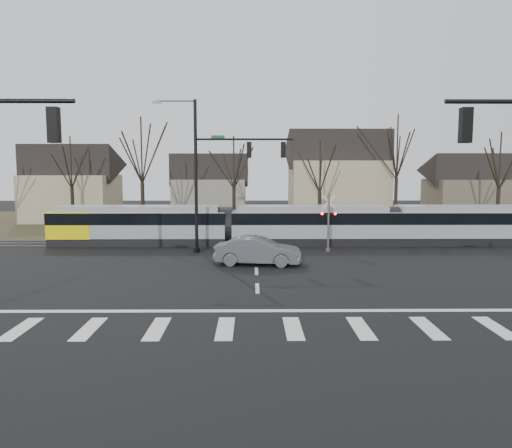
{
  "coord_description": "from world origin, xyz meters",
  "views": [
    {
      "loc": [
        -0.27,
        -21.09,
        5.57
      ],
      "look_at": [
        0.0,
        9.0,
        2.3
      ],
      "focal_mm": 35.0,
      "sensor_mm": 36.0,
      "label": 1
    }
  ],
  "objects": [
    {
      "name": "crosswalk",
      "position": [
        0.0,
        -4.0,
        0.01
      ],
      "size": [
        27.0,
        2.6,
        0.01
      ],
      "color": "silver",
      "rests_on": "ground"
    },
    {
      "name": "house_a",
      "position": [
        -20.0,
        34.0,
        4.46
      ],
      "size": [
        9.72,
        8.64,
        8.6
      ],
      "color": "tan",
      "rests_on": "ground"
    },
    {
      "name": "house_b",
      "position": [
        -5.0,
        36.0,
        3.97
      ],
      "size": [
        8.64,
        7.56,
        7.65
      ],
      "color": "gray",
      "rests_on": "ground"
    },
    {
      "name": "sedan",
      "position": [
        0.11,
        7.89,
        0.83
      ],
      "size": [
        3.14,
        5.53,
        1.66
      ],
      "primitive_type": "imported",
      "rotation": [
        0.0,
        0.0,
        1.43
      ],
      "color": "#52545A",
      "rests_on": "ground"
    },
    {
      "name": "rail_crossing_signal",
      "position": [
        5.0,
        12.79,
        1.89
      ],
      "size": [
        1.08,
        0.36,
        4.0
      ],
      "color": "#59595B",
      "rests_on": "ground"
    },
    {
      "name": "rail_pair",
      "position": [
        0.0,
        15.8,
        0.03
      ],
      "size": [
        90.0,
        1.52,
        0.06
      ],
      "color": "#59595E",
      "rests_on": "ground"
    },
    {
      "name": "ground",
      "position": [
        0.0,
        0.0,
        0.0
      ],
      "size": [
        140.0,
        140.0,
        0.0
      ],
      "primitive_type": "plane",
      "color": "black"
    },
    {
      "name": "stop_line",
      "position": [
        0.0,
        -1.8,
        0.01
      ],
      "size": [
        28.0,
        0.35,
        0.01
      ],
      "primitive_type": "cube",
      "color": "silver",
      "rests_on": "ground"
    },
    {
      "name": "tram",
      "position": [
        4.08,
        16.0,
        1.58
      ],
      "size": [
        38.28,
        2.84,
        2.9
      ],
      "color": "gray",
      "rests_on": "ground"
    },
    {
      "name": "grass_verge",
      "position": [
        0.0,
        32.0,
        0.01
      ],
      "size": [
        140.0,
        28.0,
        0.01
      ],
      "primitive_type": "cube",
      "color": "#38331E",
      "rests_on": "ground"
    },
    {
      "name": "house_c",
      "position": [
        9.0,
        33.0,
        5.23
      ],
      "size": [
        10.8,
        8.64,
        10.1
      ],
      "color": "tan",
      "rests_on": "ground"
    },
    {
      "name": "house_d",
      "position": [
        24.0,
        35.0,
        3.97
      ],
      "size": [
        8.64,
        7.56,
        7.65
      ],
      "color": "brown",
      "rests_on": "ground"
    },
    {
      "name": "lane_dashes",
      "position": [
        0.0,
        16.0,
        0.01
      ],
      "size": [
        0.18,
        30.0,
        0.01
      ],
      "color": "silver",
      "rests_on": "ground"
    },
    {
      "name": "signal_pole_far",
      "position": [
        -2.41,
        12.5,
        5.7
      ],
      "size": [
        9.28,
        0.44,
        10.2
      ],
      "color": "black",
      "rests_on": "ground"
    },
    {
      "name": "tree_row",
      "position": [
        2.0,
        26.0,
        5.0
      ],
      "size": [
        59.2,
        7.2,
        10.0
      ],
      "color": "black",
      "rests_on": "ground"
    }
  ]
}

